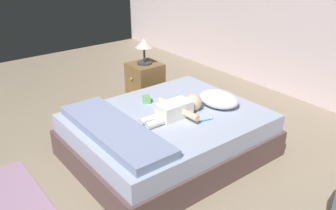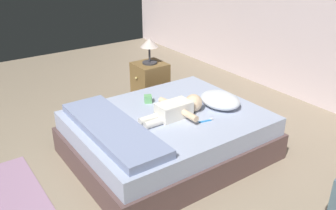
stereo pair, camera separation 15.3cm
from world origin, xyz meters
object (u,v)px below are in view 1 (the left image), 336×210
object	(u,v)px
baby	(178,109)
nightstand	(145,84)
toothbrush	(207,120)
toy_block	(146,99)
pillow	(219,99)
bed	(168,135)
lamp	(144,45)

from	to	relation	value
baby	nightstand	distance (m)	1.26
toothbrush	toy_block	size ratio (longest dim) A/B	1.35
pillow	baby	bearing A→B (deg)	-98.43
bed	lamp	size ratio (longest dim) A/B	5.63
pillow	baby	world-z (taller)	baby
bed	baby	world-z (taller)	baby
toothbrush	nightstand	distance (m)	1.44
pillow	toothbrush	size ratio (longest dim) A/B	3.21
bed	toy_block	xyz separation A→B (m)	(-0.34, 0.00, 0.25)
pillow	baby	size ratio (longest dim) A/B	0.66
bed	toothbrush	bearing A→B (deg)	33.90
toothbrush	baby	bearing A→B (deg)	-149.49
baby	lamp	xyz separation A→B (m)	(-1.16, 0.44, 0.26)
toothbrush	nightstand	world-z (taller)	nightstand
pillow	baby	xyz separation A→B (m)	(-0.07, -0.45, 0.00)
baby	lamp	bearing A→B (deg)	159.23
baby	nightstand	bearing A→B (deg)	159.23
toothbrush	pillow	bearing A→B (deg)	118.24
baby	toy_block	world-z (taller)	baby
bed	pillow	xyz separation A→B (m)	(0.13, 0.52, 0.28)
bed	lamp	world-z (taller)	lamp
lamp	nightstand	bearing A→B (deg)	-90.00
toothbrush	lamp	bearing A→B (deg)	167.82
pillow	nightstand	size ratio (longest dim) A/B	0.81
lamp	toy_block	bearing A→B (deg)	-33.71
nightstand	baby	bearing A→B (deg)	-20.77
baby	pillow	bearing A→B (deg)	81.57
bed	toy_block	bearing A→B (deg)	179.81
nightstand	lamp	bearing A→B (deg)	90.00
baby	toothbrush	size ratio (longest dim) A/B	4.86
bed	nightstand	world-z (taller)	nightstand
nightstand	toothbrush	bearing A→B (deg)	-12.17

